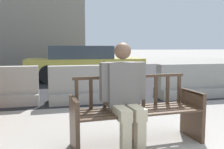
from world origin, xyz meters
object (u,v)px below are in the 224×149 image
Objects in this scene: car_taxi_near at (84,62)px; jersey_barrier_right at (195,83)px; seated_person at (125,93)px; street_bench at (137,114)px; jersey_barrier_centre at (93,87)px.

jersey_barrier_right is at bearing -58.95° from car_taxi_near.
seated_person reaches higher than jersey_barrier_right.
street_bench is 0.85× the size of jersey_barrier_centre.
car_taxi_near is (0.22, 3.92, 0.33)m from jersey_barrier_centre.
seated_person is 0.65× the size of jersey_barrier_right.
jersey_barrier_right is at bearing -0.89° from jersey_barrier_centre.
car_taxi_near is (-2.39, 3.96, 0.33)m from jersey_barrier_right.
jersey_barrier_centre is at bearing 94.04° from street_bench.
seated_person reaches higher than car_taxi_near.
jersey_barrier_right is (2.61, -0.04, 0.00)m from jersey_barrier_centre.
street_bench is at bearing -132.86° from jersey_barrier_right.
seated_person is at bearing -159.23° from street_bench.
jersey_barrier_right is (2.42, 2.61, -0.06)m from street_bench.
seated_person is at bearing -134.23° from jersey_barrier_right.
street_bench is 0.36m from seated_person.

